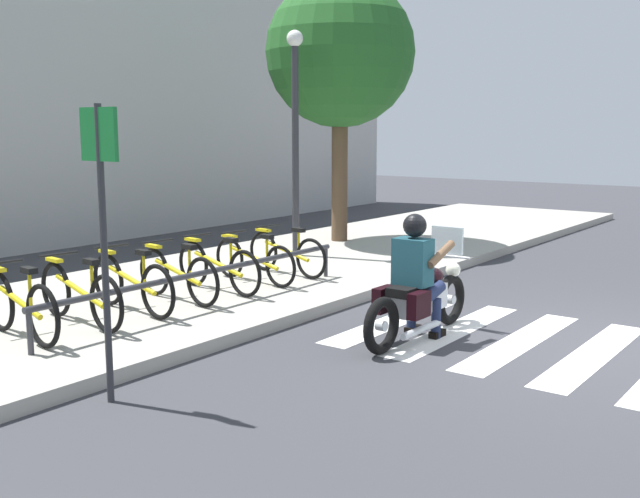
% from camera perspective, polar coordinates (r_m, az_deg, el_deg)
% --- Properties ---
extents(ground_plane, '(48.00, 48.00, 0.00)m').
position_cam_1_polar(ground_plane, '(8.86, 20.68, -6.85)').
color(ground_plane, '#38383D').
extents(sidewalk, '(24.00, 4.40, 0.15)m').
position_cam_1_polar(sidewalk, '(11.50, -6.32, -2.34)').
color(sidewalk, '#A8A399').
rests_on(sidewalk, ground).
extents(crosswalk_stripe_2, '(2.80, 0.40, 0.01)m').
position_cam_1_polar(crosswalk_stripe_2, '(8.48, 19.92, -7.48)').
color(crosswalk_stripe_2, white).
rests_on(crosswalk_stripe_2, ground).
extents(crosswalk_stripe_3, '(2.80, 0.40, 0.01)m').
position_cam_1_polar(crosswalk_stripe_3, '(8.73, 14.86, -6.77)').
color(crosswalk_stripe_3, white).
rests_on(crosswalk_stripe_3, ground).
extents(crosswalk_stripe_4, '(2.80, 0.40, 0.01)m').
position_cam_1_polar(crosswalk_stripe_4, '(9.04, 10.13, -6.06)').
color(crosswalk_stripe_4, white).
rests_on(crosswalk_stripe_4, ground).
extents(crosswalk_stripe_5, '(2.80, 0.40, 0.01)m').
position_cam_1_polar(crosswalk_stripe_5, '(9.41, 5.75, -5.36)').
color(crosswalk_stripe_5, white).
rests_on(crosswalk_stripe_5, ground).
extents(motorcycle, '(2.15, 0.62, 1.20)m').
position_cam_1_polar(motorcycle, '(8.56, 7.52, -3.75)').
color(motorcycle, black).
rests_on(motorcycle, ground).
extents(rider, '(0.62, 0.54, 1.43)m').
position_cam_1_polar(rider, '(8.42, 7.29, -1.43)').
color(rider, '#1E4C59').
rests_on(rider, ground).
extents(bicycle_0, '(0.48, 1.63, 0.80)m').
position_cam_1_polar(bicycle_0, '(8.50, -21.71, -4.02)').
color(bicycle_0, black).
rests_on(bicycle_0, sidewalk).
extents(bicycle_1, '(0.48, 1.74, 0.79)m').
position_cam_1_polar(bicycle_1, '(8.89, -17.69, -3.26)').
color(bicycle_1, black).
rests_on(bicycle_1, sidewalk).
extents(bicycle_2, '(0.48, 1.70, 0.79)m').
position_cam_1_polar(bicycle_2, '(9.33, -14.03, -2.53)').
color(bicycle_2, black).
rests_on(bicycle_2, sidewalk).
extents(bicycle_3, '(0.48, 1.65, 0.76)m').
position_cam_1_polar(bicycle_3, '(9.80, -10.72, -1.91)').
color(bicycle_3, black).
rests_on(bicycle_3, sidewalk).
extents(bicycle_4, '(0.48, 1.71, 0.76)m').
position_cam_1_polar(bicycle_4, '(10.30, -7.72, -1.30)').
color(bicycle_4, black).
rests_on(bicycle_4, sidewalk).
extents(bicycle_5, '(0.48, 1.67, 0.72)m').
position_cam_1_polar(bicycle_5, '(10.84, -5.01, -0.82)').
color(bicycle_5, black).
rests_on(bicycle_5, sidewalk).
extents(bicycle_6, '(0.48, 1.62, 0.73)m').
position_cam_1_polar(bicycle_6, '(11.39, -2.56, -0.29)').
color(bicycle_6, black).
rests_on(bicycle_6, sidewalk).
extents(bike_rack, '(5.01, 0.07, 0.49)m').
position_cam_1_polar(bike_rack, '(9.39, -8.43, -1.87)').
color(bike_rack, '#333338').
rests_on(bike_rack, sidewalk).
extents(street_lamp, '(0.28, 0.28, 3.97)m').
position_cam_1_polar(street_lamp, '(13.02, -1.88, 9.48)').
color(street_lamp, '#2D2D33').
rests_on(street_lamp, ground).
extents(street_sign, '(0.06, 0.44, 2.55)m').
position_cam_1_polar(street_sign, '(6.55, -16.14, 3.45)').
color(street_sign, '#2D2D33').
rests_on(street_sign, ground).
extents(tree_near_rack, '(2.85, 2.85, 5.20)m').
position_cam_1_polar(tree_near_rack, '(14.84, 1.53, 14.53)').
color(tree_near_rack, brown).
rests_on(tree_near_rack, ground).
extents(building_backdrop, '(24.00, 1.20, 6.20)m').
position_cam_1_polar(building_backdrop, '(15.74, -22.24, 11.19)').
color(building_backdrop, '#A9A9A9').
rests_on(building_backdrop, ground).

